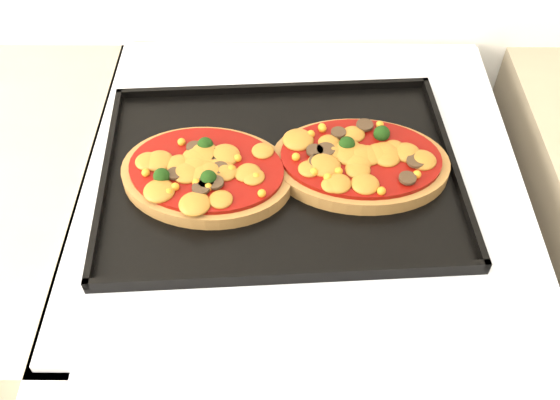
# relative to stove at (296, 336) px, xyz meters

# --- Properties ---
(stove) EXTENTS (0.60, 0.60, 0.91)m
(stove) POSITION_rel_stove_xyz_m (0.00, 0.00, 0.00)
(stove) COLOR white
(stove) RESTS_ON floor
(baking_tray) EXTENTS (0.49, 0.38, 0.02)m
(baking_tray) POSITION_rel_stove_xyz_m (-0.03, -0.01, 0.47)
(baking_tray) COLOR black
(baking_tray) RESTS_ON stove
(pizza_left) EXTENTS (0.25, 0.20, 0.03)m
(pizza_left) POSITION_rel_stove_xyz_m (-0.13, -0.03, 0.48)
(pizza_left) COLOR olive
(pizza_left) RESTS_ON baking_tray
(pizza_right) EXTENTS (0.24, 0.17, 0.03)m
(pizza_right) POSITION_rel_stove_xyz_m (0.08, -0.01, 0.48)
(pizza_right) COLOR olive
(pizza_right) RESTS_ON baking_tray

